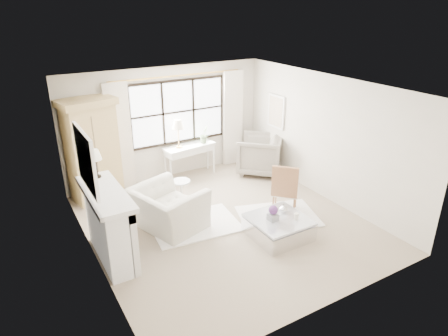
{
  "coord_description": "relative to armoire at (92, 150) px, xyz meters",
  "views": [
    {
      "loc": [
        -3.51,
        -5.91,
        4.08
      ],
      "look_at": [
        0.09,
        0.2,
        1.09
      ],
      "focal_mm": 32.0,
      "sensor_mm": 36.0,
      "label": 1
    }
  ],
  "objects": [
    {
      "name": "coffee_table",
      "position": [
        2.49,
        -3.31,
        -0.96
      ],
      "size": [
        1.0,
        1.0,
        0.38
      ],
      "rotation": [
        0.0,
        0.0,
        -0.0
      ],
      "color": "silver",
      "rests_on": "floor"
    },
    {
      "name": "curtain_rod",
      "position": [
        2.18,
        0.27,
        1.33
      ],
      "size": [
        3.3,
        0.04,
        0.04
      ],
      "primitive_type": "cylinder",
      "rotation": [
        0.0,
        1.57,
        0.0
      ],
      "color": "gold",
      "rests_on": "wall_back"
    },
    {
      "name": "coffee_vase",
      "position": [
        2.7,
        -3.17,
        -0.68
      ],
      "size": [
        0.16,
        0.16,
        0.17
      ],
      "primitive_type": "imported",
      "rotation": [
        0.0,
        0.0,
        0.02
      ],
      "color": "silver",
      "rests_on": "coffee_table"
    },
    {
      "name": "rug_right",
      "position": [
        2.93,
        -2.74,
        -1.13
      ],
      "size": [
        1.82,
        1.57,
        0.03
      ],
      "primitive_type": "cube",
      "rotation": [
        0.0,
        0.0,
        -0.31
      ],
      "color": "white",
      "rests_on": "floor"
    },
    {
      "name": "ceiling",
      "position": [
        1.88,
        -2.4,
        1.56
      ],
      "size": [
        5.5,
        5.5,
        0.0
      ],
      "primitive_type": "plane",
      "rotation": [
        3.14,
        0.0,
        0.0
      ],
      "color": "silver",
      "rests_on": "ground"
    },
    {
      "name": "wall_front",
      "position": [
        1.88,
        -5.15,
        0.21
      ],
      "size": [
        5.0,
        0.0,
        5.0
      ],
      "primitive_type": "plane",
      "rotation": [
        -1.57,
        0.0,
        0.0
      ],
      "color": "beige",
      "rests_on": "ground"
    },
    {
      "name": "rug_left",
      "position": [
        1.32,
        -2.18,
        -1.13
      ],
      "size": [
        1.78,
        1.36,
        0.03
      ],
      "primitive_type": "cube",
      "rotation": [
        0.0,
        0.0,
        -0.12
      ],
      "color": "white",
      "rests_on": "floor"
    },
    {
      "name": "mantel_lamp",
      "position": [
        -0.32,
        -1.79,
        0.51
      ],
      "size": [
        0.22,
        0.22,
        0.51
      ],
      "color": "black",
      "rests_on": "fireplace"
    },
    {
      "name": "art_canvas",
      "position": [
        4.33,
        -0.7,
        0.41
      ],
      "size": [
        0.01,
        0.52,
        0.72
      ],
      "primitive_type": "cube",
      "color": "beige",
      "rests_on": "wall_right"
    },
    {
      "name": "fireplace",
      "position": [
        -0.39,
        -2.4,
        -0.49
      ],
      "size": [
        0.58,
        1.66,
        1.26
      ],
      "color": "silver",
      "rests_on": "ground"
    },
    {
      "name": "orchid_plant",
      "position": [
        2.73,
        0.06,
        -0.12
      ],
      "size": [
        0.3,
        0.29,
        0.43
      ],
      "primitive_type": "imported",
      "rotation": [
        0.0,
        0.0,
        0.54
      ],
      "color": "#617D53",
      "rests_on": "console_table"
    },
    {
      "name": "console_lamp",
      "position": [
        2.04,
        0.06,
        0.22
      ],
      "size": [
        0.28,
        0.28,
        0.69
      ],
      "color": "#B98940",
      "rests_on": "console_table"
    },
    {
      "name": "pillar_candle",
      "position": [
        2.74,
        -3.5,
        -0.7
      ],
      "size": [
        0.08,
        0.08,
        0.12
      ],
      "primitive_type": "cylinder",
      "color": "silver",
      "rests_on": "coffee_table"
    },
    {
      "name": "planter_flowers",
      "position": [
        2.35,
        -3.31,
        -0.55
      ],
      "size": [
        0.17,
        0.17,
        0.17
      ],
      "primitive_type": "sphere",
      "color": "#572B6C",
      "rests_on": "planter_box"
    },
    {
      "name": "wingback_chair",
      "position": [
        3.94,
        -0.66,
        -0.65
      ],
      "size": [
        1.49,
        1.49,
        0.97
      ],
      "primitive_type": "imported",
      "rotation": [
        0.0,
        0.0,
        -2.34
      ],
      "color": "gray",
      "rests_on": "floor"
    },
    {
      "name": "side_table",
      "position": [
        1.52,
        -1.14,
        -0.81
      ],
      "size": [
        0.4,
        0.4,
        0.51
      ],
      "color": "silver",
      "rests_on": "floor"
    },
    {
      "name": "curtain_right",
      "position": [
        3.68,
        0.25,
        0.1
      ],
      "size": [
        0.55,
        0.1,
        2.47
      ],
      "primitive_type": "cube",
      "color": "silver",
      "rests_on": "ground"
    },
    {
      "name": "armoire",
      "position": [
        0.0,
        0.0,
        0.0
      ],
      "size": [
        1.24,
        0.92,
        2.24
      ],
      "rotation": [
        0.0,
        0.0,
        0.21
      ],
      "color": "tan",
      "rests_on": "floor"
    },
    {
      "name": "curtain_left",
      "position": [
        0.68,
        0.25,
        0.1
      ],
      "size": [
        0.55,
        0.1,
        2.47
      ],
      "primitive_type": "cube",
      "color": "beige",
      "rests_on": "ground"
    },
    {
      "name": "console_table",
      "position": [
        2.32,
        0.06,
        -0.74
      ],
      "size": [
        1.35,
        0.62,
        0.8
      ],
      "rotation": [
        0.0,
        0.0,
        0.13
      ],
      "color": "silver",
      "rests_on": "floor"
    },
    {
      "name": "planter_box",
      "position": [
        2.35,
        -3.31,
        -0.7
      ],
      "size": [
        0.17,
        0.17,
        0.12
      ],
      "primitive_type": "cube",
      "rotation": [
        0.0,
        0.0,
        0.03
      ],
      "color": "gray",
      "rests_on": "coffee_table"
    },
    {
      "name": "club_armchair",
      "position": [
        0.85,
        -2.0,
        -0.73
      ],
      "size": [
        1.44,
        1.55,
        0.83
      ],
      "primitive_type": "imported",
      "rotation": [
        0.0,
        0.0,
        1.88
      ],
      "color": "beige",
      "rests_on": "floor"
    },
    {
      "name": "wall_left",
      "position": [
        -0.62,
        -2.4,
        0.21
      ],
      "size": [
        0.0,
        5.5,
        5.5
      ],
      "primitive_type": "plane",
      "rotation": [
        1.57,
        0.0,
        1.57
      ],
      "color": "white",
      "rests_on": "ground"
    },
    {
      "name": "art_frame",
      "position": [
        4.35,
        -0.7,
        0.41
      ],
      "size": [
        0.04,
        0.62,
        0.82
      ],
      "primitive_type": "cube",
      "color": "silver",
      "rests_on": "wall_right"
    },
    {
      "name": "wall_right",
      "position": [
        4.38,
        -2.4,
        0.21
      ],
      "size": [
        0.0,
        5.5,
        5.5
      ],
      "primitive_type": "plane",
      "rotation": [
        1.57,
        0.0,
        -1.57
      ],
      "color": "beige",
      "rests_on": "ground"
    },
    {
      "name": "window_frame",
      "position": [
        2.18,
        0.32,
        0.46
      ],
      "size": [
        2.5,
        0.04,
        1.5
      ],
      "primitive_type": null,
      "color": "black",
      "rests_on": "wall_back"
    },
    {
      "name": "french_chair",
      "position": [
        3.16,
        -2.64,
        -0.83
      ],
      "size": [
        0.68,
        0.68,
        1.08
      ],
      "rotation": [
        0.0,
        0.0,
        2.35
      ],
      "color": "#9A6640",
      "rests_on": "floor"
    },
    {
      "name": "floor",
      "position": [
        1.88,
        -2.4,
        -1.14
      ],
      "size": [
        5.5,
        5.5,
        0.0
      ],
      "primitive_type": "plane",
      "color": "tan",
      "rests_on": "ground"
    },
    {
      "name": "wall_back",
      "position": [
        1.88,
        0.35,
        0.21
      ],
      "size": [
        5.0,
        0.0,
        5.0
      ],
      "primitive_type": "plane",
      "rotation": [
        1.57,
        0.0,
        0.0
      ],
      "color": "beige",
      "rests_on": "ground"
    },
    {
      "name": "mirror_glass",
      "position": [
        -0.56,
        -2.4,
        0.7
      ],
      "size": [
        0.02,
        1.0,
        0.8
      ],
      "primitive_type": "cube",
      "color": "silver",
      "rests_on": "wall_left"
    },
    {
      "name": "mirror_frame",
      "position": [
        -0.59,
        -2.4,
        0.7
      ],
      "size": [
        0.05,
        1.15,
        0.95
      ],
      "primitive_type": "cube",
      "color": "white",
      "rests_on": "wall_left"
    },
    {
      "name": "window_pane",
      "position": [
        2.18,
        0.33,
        0.46
      ],
      "size": [
        2.4,
        0.02,
        1.5
      ],
      "primitive_type": "cube",
      "color": "white",
      "rests_on": "wall_back"
    }
  ]
}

